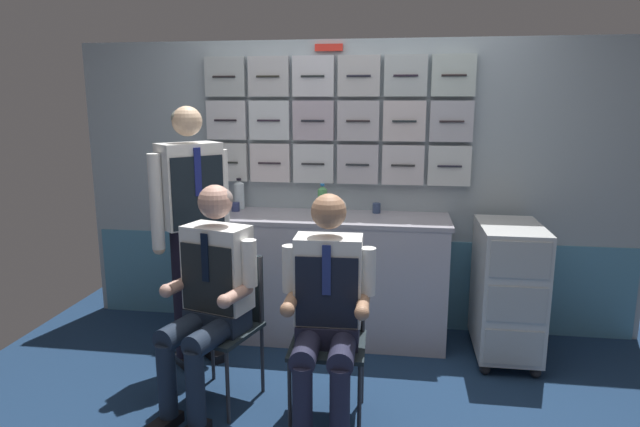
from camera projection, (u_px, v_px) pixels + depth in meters
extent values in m
cube|color=#172D4C|center=(330.00, 423.00, 3.02)|extent=(4.80, 4.80, 0.04)
cube|color=#96A5AE|center=(354.00, 188.00, 4.13)|extent=(4.20, 0.06, 2.15)
cube|color=teal|center=(353.00, 281.00, 4.24)|extent=(4.12, 0.01, 0.69)
cube|color=silver|center=(228.00, 162.00, 4.17)|extent=(0.30, 0.06, 0.29)
cylinder|color=black|center=(227.00, 163.00, 4.13)|extent=(0.17, 0.01, 0.01)
cube|color=silver|center=(270.00, 163.00, 4.12)|extent=(0.30, 0.06, 0.29)
cylinder|color=#271F29|center=(269.00, 163.00, 4.09)|extent=(0.17, 0.01, 0.01)
cube|color=silver|center=(314.00, 163.00, 4.08)|extent=(0.30, 0.06, 0.29)
cylinder|color=black|center=(313.00, 164.00, 4.04)|extent=(0.17, 0.01, 0.01)
cube|color=#B7B5C0|center=(358.00, 164.00, 4.03)|extent=(0.30, 0.06, 0.29)
cylinder|color=#22272C|center=(357.00, 165.00, 3.99)|extent=(0.17, 0.01, 0.01)
cube|color=silver|center=(403.00, 165.00, 3.98)|extent=(0.30, 0.06, 0.29)
cylinder|color=#222425|center=(403.00, 165.00, 3.95)|extent=(0.17, 0.01, 0.01)
cube|color=silver|center=(449.00, 166.00, 3.94)|extent=(0.30, 0.06, 0.29)
cylinder|color=#1E1F2D|center=(450.00, 166.00, 3.90)|extent=(0.17, 0.01, 0.01)
cube|color=silver|center=(227.00, 120.00, 4.11)|extent=(0.30, 0.06, 0.29)
cylinder|color=black|center=(225.00, 120.00, 4.07)|extent=(0.17, 0.01, 0.01)
cube|color=silver|center=(270.00, 120.00, 4.06)|extent=(0.30, 0.06, 0.29)
cylinder|color=#261D2B|center=(269.00, 120.00, 4.02)|extent=(0.17, 0.01, 0.01)
cube|color=#B5A9B6|center=(314.00, 121.00, 4.01)|extent=(0.30, 0.06, 0.29)
cylinder|color=black|center=(313.00, 121.00, 3.98)|extent=(0.17, 0.01, 0.01)
cube|color=#B7B3BB|center=(358.00, 121.00, 3.97)|extent=(0.30, 0.06, 0.29)
cylinder|color=#292325|center=(358.00, 121.00, 3.93)|extent=(0.17, 0.01, 0.01)
cube|color=silver|center=(404.00, 121.00, 3.92)|extent=(0.30, 0.06, 0.29)
cylinder|color=#1D2528|center=(404.00, 121.00, 3.88)|extent=(0.17, 0.01, 0.01)
cube|color=#ADAEB9|center=(451.00, 121.00, 3.87)|extent=(0.30, 0.06, 0.29)
cylinder|color=#2A2226|center=(452.00, 121.00, 3.84)|extent=(0.17, 0.01, 0.01)
cube|color=#AAB4B6|center=(225.00, 77.00, 4.04)|extent=(0.30, 0.06, 0.29)
cylinder|color=black|center=(224.00, 77.00, 4.01)|extent=(0.17, 0.01, 0.01)
cube|color=#BABCC0|center=(269.00, 77.00, 4.00)|extent=(0.30, 0.06, 0.29)
cylinder|color=#292A22|center=(268.00, 76.00, 3.96)|extent=(0.17, 0.01, 0.01)
cube|color=silver|center=(313.00, 76.00, 3.95)|extent=(0.30, 0.06, 0.29)
cylinder|color=#232B2A|center=(313.00, 76.00, 3.91)|extent=(0.17, 0.01, 0.01)
cube|color=#BABABB|center=(359.00, 76.00, 3.90)|extent=(0.30, 0.06, 0.29)
cylinder|color=#1F202C|center=(359.00, 76.00, 3.87)|extent=(0.17, 0.01, 0.01)
cube|color=#B0BABC|center=(406.00, 76.00, 3.86)|extent=(0.30, 0.06, 0.29)
cylinder|color=#261E2C|center=(406.00, 75.00, 3.82)|extent=(0.17, 0.01, 0.01)
cube|color=#B2C1BC|center=(454.00, 75.00, 3.81)|extent=(0.30, 0.06, 0.29)
cylinder|color=#2A2222|center=(454.00, 75.00, 3.77)|extent=(0.17, 0.01, 0.01)
cube|color=red|center=(329.00, 47.00, 3.90)|extent=(0.20, 0.02, 0.05)
cube|color=#AEABB8|center=(326.00, 279.00, 4.00)|extent=(1.71, 0.52, 0.88)
cube|color=#9F9CA9|center=(326.00, 218.00, 3.91)|extent=(1.75, 0.53, 0.03)
sphere|color=black|center=(485.00, 369.00, 3.51)|extent=(0.07, 0.07, 0.07)
sphere|color=black|center=(536.00, 372.00, 3.46)|extent=(0.07, 0.07, 0.07)
sphere|color=black|center=(474.00, 333.00, 4.04)|extent=(0.07, 0.07, 0.07)
sphere|color=black|center=(518.00, 336.00, 4.00)|extent=(0.07, 0.07, 0.07)
cube|color=silver|center=(507.00, 287.00, 3.66)|extent=(0.40, 0.64, 0.85)
cube|color=#A9ADAC|center=(514.00, 348.00, 3.40)|extent=(0.35, 0.01, 0.23)
cube|color=#A9ADAC|center=(517.00, 305.00, 3.34)|extent=(0.35, 0.01, 0.23)
cube|color=#A9ADAC|center=(520.00, 260.00, 3.29)|extent=(0.35, 0.01, 0.23)
cylinder|color=#28282D|center=(521.00, 239.00, 3.28)|extent=(0.32, 0.02, 0.02)
cylinder|color=#2D2D33|center=(174.00, 373.00, 3.09)|extent=(0.02, 0.02, 0.42)
cylinder|color=#2D2D33|center=(228.00, 387.00, 2.94)|extent=(0.02, 0.02, 0.42)
cylinder|color=#2D2D33|center=(213.00, 348.00, 3.41)|extent=(0.02, 0.02, 0.42)
cylinder|color=#2D2D33|center=(262.00, 359.00, 3.26)|extent=(0.02, 0.02, 0.42)
cube|color=#1C262B|center=(218.00, 330.00, 3.13)|extent=(0.50, 0.50, 0.02)
cube|color=#1C262B|center=(236.00, 285.00, 3.26)|extent=(0.36, 0.13, 0.40)
cylinder|color=#2D2D33|center=(210.00, 282.00, 3.32)|extent=(0.02, 0.02, 0.40)
cylinder|color=#2D2D33|center=(261.00, 290.00, 3.17)|extent=(0.02, 0.02, 0.40)
cube|color=black|center=(164.00, 425.00, 2.91)|extent=(0.15, 0.24, 0.06)
cylinder|color=#1A2535|center=(167.00, 380.00, 2.90)|extent=(0.10, 0.10, 0.41)
cylinder|color=#1A2535|center=(195.00, 388.00, 2.82)|extent=(0.10, 0.10, 0.41)
cylinder|color=#1A2535|center=(185.00, 329.00, 3.01)|extent=(0.23, 0.40, 0.13)
cylinder|color=#1A2535|center=(213.00, 335.00, 2.93)|extent=(0.23, 0.40, 0.13)
cube|color=#1A2535|center=(218.00, 319.00, 3.12)|extent=(0.38, 0.29, 0.12)
cube|color=white|center=(218.00, 267.00, 3.07)|extent=(0.40, 0.29, 0.48)
cube|color=black|center=(207.00, 279.00, 2.99)|extent=(0.32, 0.11, 0.38)
cube|color=black|center=(205.00, 258.00, 2.96)|extent=(0.04, 0.02, 0.27)
cylinder|color=white|center=(187.00, 254.00, 3.15)|extent=(0.08, 0.08, 0.26)
cylinder|color=tan|center=(179.00, 285.00, 3.08)|extent=(0.13, 0.25, 0.07)
sphere|color=tan|center=(166.00, 291.00, 2.98)|extent=(0.08, 0.08, 0.08)
cylinder|color=white|center=(249.00, 263.00, 2.98)|extent=(0.08, 0.08, 0.26)
cylinder|color=tan|center=(236.00, 295.00, 2.92)|extent=(0.13, 0.25, 0.07)
sphere|color=tan|center=(224.00, 301.00, 2.82)|extent=(0.08, 0.08, 0.08)
sphere|color=tan|center=(215.00, 202.00, 3.00)|extent=(0.19, 0.19, 0.19)
ellipsoid|color=gray|center=(217.00, 198.00, 3.01)|extent=(0.23, 0.22, 0.13)
cylinder|color=#2D2D33|center=(290.00, 398.00, 2.83)|extent=(0.02, 0.02, 0.42)
cylinder|color=#2D2D33|center=(359.00, 403.00, 2.79)|extent=(0.02, 0.02, 0.42)
cylinder|color=#2D2D33|center=(300.00, 366.00, 3.18)|extent=(0.02, 0.02, 0.42)
cylinder|color=#2D2D33|center=(362.00, 369.00, 3.14)|extent=(0.02, 0.02, 0.42)
cube|color=#1C262B|center=(328.00, 345.00, 2.94)|extent=(0.41, 0.41, 0.02)
cube|color=#1C262B|center=(331.00, 296.00, 3.08)|extent=(0.37, 0.04, 0.40)
cylinder|color=#2D2D33|center=(300.00, 295.00, 3.09)|extent=(0.02, 0.02, 0.40)
cylinder|color=#2D2D33|center=(363.00, 298.00, 3.05)|extent=(0.02, 0.02, 0.40)
cylinder|color=#202237|center=(302.00, 406.00, 2.66)|extent=(0.10, 0.10, 0.41)
cylinder|color=#202237|center=(340.00, 408.00, 2.64)|extent=(0.10, 0.10, 0.41)
cylinder|color=#202237|center=(307.00, 347.00, 2.78)|extent=(0.14, 0.37, 0.13)
cylinder|color=#202237|center=(343.00, 349.00, 2.76)|extent=(0.14, 0.37, 0.13)
cube|color=#202237|center=(328.00, 333.00, 2.93)|extent=(0.34, 0.21, 0.12)
cube|color=white|center=(329.00, 279.00, 2.89)|extent=(0.36, 0.21, 0.47)
cube|color=black|center=(327.00, 293.00, 2.80)|extent=(0.32, 0.02, 0.37)
cube|color=navy|center=(326.00, 270.00, 2.76)|extent=(0.04, 0.01, 0.26)
cylinder|color=white|center=(290.00, 269.00, 2.90)|extent=(0.08, 0.08, 0.25)
cylinder|color=#AA7B5C|center=(291.00, 302.00, 2.82)|extent=(0.08, 0.24, 0.07)
sphere|color=#AA7B5C|center=(287.00, 310.00, 2.72)|extent=(0.08, 0.08, 0.08)
cylinder|color=white|center=(368.00, 271.00, 2.85)|extent=(0.08, 0.08, 0.25)
cylinder|color=#AA7B5C|center=(363.00, 305.00, 2.78)|extent=(0.08, 0.24, 0.07)
sphere|color=#AA7B5C|center=(362.00, 313.00, 2.68)|extent=(0.08, 0.08, 0.08)
sphere|color=#AA7B5C|center=(329.00, 211.00, 2.81)|extent=(0.18, 0.18, 0.18)
ellipsoid|color=gray|center=(329.00, 208.00, 2.82)|extent=(0.19, 0.17, 0.13)
cube|color=black|center=(186.00, 361.00, 3.62)|extent=(0.24, 0.23, 0.06)
cube|color=black|center=(214.00, 353.00, 3.74)|extent=(0.24, 0.23, 0.06)
cylinder|color=black|center=(182.00, 293.00, 3.55)|extent=(0.12, 0.12, 0.87)
cylinder|color=black|center=(208.00, 287.00, 3.66)|extent=(0.12, 0.12, 0.87)
cube|color=white|center=(190.00, 185.00, 3.47)|extent=(0.42, 0.42, 0.53)
cube|color=black|center=(198.00, 192.00, 3.39)|extent=(0.25, 0.26, 0.45)
cube|color=navy|center=(198.00, 172.00, 3.35)|extent=(0.04, 0.04, 0.30)
cylinder|color=white|center=(156.00, 202.00, 3.35)|extent=(0.08, 0.08, 0.59)
sphere|color=beige|center=(159.00, 249.00, 3.41)|extent=(0.08, 0.08, 0.08)
cylinder|color=white|center=(223.00, 194.00, 3.62)|extent=(0.08, 0.08, 0.59)
sphere|color=beige|center=(224.00, 238.00, 3.68)|extent=(0.08, 0.08, 0.08)
sphere|color=beige|center=(187.00, 121.00, 3.39)|extent=(0.19, 0.19, 0.19)
ellipsoid|color=gray|center=(186.00, 118.00, 3.39)|extent=(0.25, 0.25, 0.13)
cylinder|color=silver|center=(239.00, 196.00, 4.15)|extent=(0.08, 0.08, 0.19)
cone|color=silver|center=(239.00, 182.00, 4.13)|extent=(0.08, 0.08, 0.02)
cylinder|color=black|center=(239.00, 179.00, 4.13)|extent=(0.04, 0.04, 0.02)
cylinder|color=#52A35C|center=(322.00, 202.00, 3.94)|extent=(0.07, 0.07, 0.18)
cone|color=#52A35C|center=(322.00, 188.00, 3.92)|extent=(0.07, 0.07, 0.02)
cylinder|color=blue|center=(322.00, 185.00, 3.92)|extent=(0.03, 0.03, 0.02)
cylinder|color=navy|center=(236.00, 207.00, 4.07)|extent=(0.06, 0.06, 0.07)
cylinder|color=#382114|center=(235.00, 203.00, 4.07)|extent=(0.05, 0.05, 0.01)
cylinder|color=navy|center=(377.00, 208.00, 4.00)|extent=(0.06, 0.06, 0.07)
cylinder|color=#382114|center=(377.00, 204.00, 3.99)|extent=(0.05, 0.05, 0.01)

